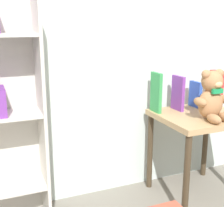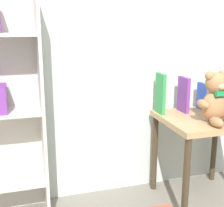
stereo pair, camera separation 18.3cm
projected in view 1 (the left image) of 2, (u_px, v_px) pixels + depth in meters
The scene contains 7 objects.
wall_back at pixel (137, 10), 2.06m from camera, with size 4.80×0.06×2.50m.
display_table at pixel (199, 128), 2.07m from camera, with size 0.55×0.50×0.59m.
teddy_bear at pixel (212, 97), 1.91m from camera, with size 0.24×0.22×0.31m.
book_standing_green at pixel (156, 92), 2.07m from camera, with size 0.02×0.12×0.27m, color #33934C.
book_standing_purple at pixel (178, 93), 2.12m from camera, with size 0.02×0.12×0.24m, color purple.
book_standing_blue at pixel (195, 94), 2.21m from camera, with size 0.03×0.11×0.18m, color #2D51B7.
book_standing_red at pixel (216, 88), 2.24m from camera, with size 0.04×0.11×0.25m, color red.
Camera 1 is at (-0.98, -0.50, 1.15)m, focal length 50.00 mm.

